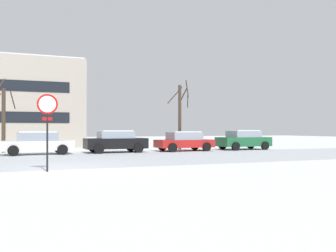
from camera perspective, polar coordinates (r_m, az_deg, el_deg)
ground_plane at (r=15.90m, az=-15.88°, el=-6.21°), size 120.00×120.00×0.00m
road_surface at (r=19.23m, az=-16.81°, el=-5.21°), size 80.00×8.72×0.00m
stop_sign at (r=14.45m, az=-18.29°, el=1.32°), size 0.76×0.13×2.91m
parked_car_white at (r=24.31m, az=-19.67°, el=-2.48°), size 4.39×2.11×1.44m
parked_car_black at (r=25.20m, az=-8.15°, el=-2.36°), size 4.21×2.14×1.50m
parked_car_red at (r=26.64m, az=2.54°, el=-2.35°), size 4.20×2.19×1.42m
parked_car_green at (r=29.04m, az=11.68°, el=-2.10°), size 4.19×2.17×1.51m
tree_far_right at (r=27.37m, az=-24.27°, el=1.18°), size 1.69×1.68×5.17m
tree_far_mid at (r=28.87m, az=1.89°, el=1.78°), size 1.71×1.71×5.39m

